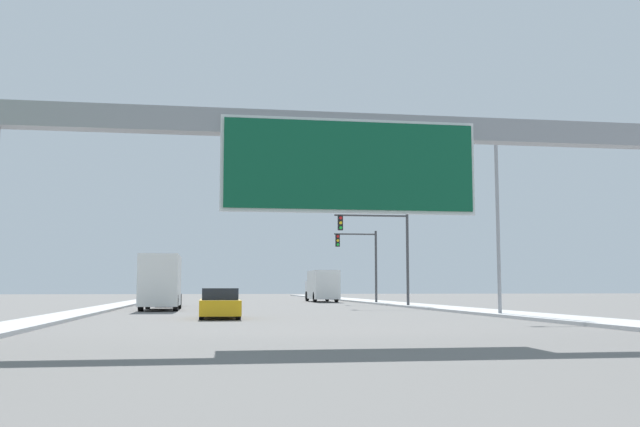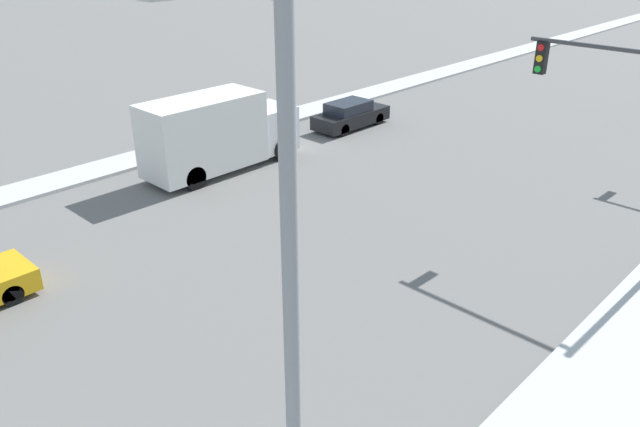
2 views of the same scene
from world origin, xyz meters
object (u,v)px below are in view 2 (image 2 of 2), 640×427
at_px(car_mid_center, 350,115).
at_px(traffic_light_near_intersection, 636,116).
at_px(truck_box_primary, 217,133).
at_px(street_lamp_right, 276,356).

xyz_separation_m(car_mid_center, traffic_light_near_intersection, (15.57, -4.60, 4.03)).
bearing_deg(car_mid_center, traffic_light_near_intersection, -16.47).
height_order(car_mid_center, traffic_light_near_intersection, traffic_light_near_intersection).
distance_m(car_mid_center, truck_box_primary, 8.98).
bearing_deg(street_lamp_right, traffic_light_near_intersection, 95.26).
bearing_deg(street_lamp_right, car_mid_center, 129.19).
relative_size(car_mid_center, traffic_light_near_intersection, 0.66).
bearing_deg(traffic_light_near_intersection, street_lamp_right, -84.74).
xyz_separation_m(traffic_light_near_intersection, street_lamp_right, (1.50, -16.34, 0.94)).
xyz_separation_m(car_mid_center, street_lamp_right, (17.07, -20.94, 4.97)).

